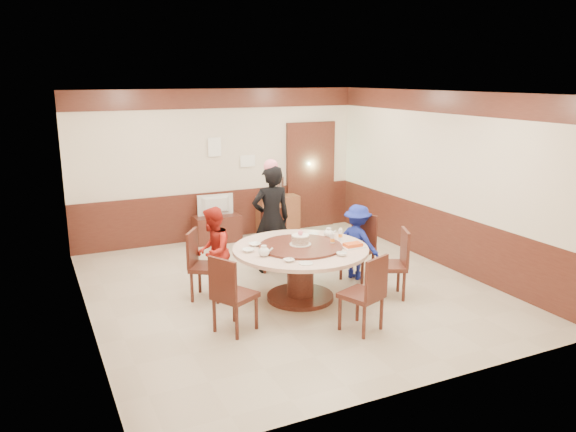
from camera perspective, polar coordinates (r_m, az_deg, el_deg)
name	(u,v)px	position (r m, az deg, el deg)	size (l,w,h in m)	color
room	(288,217)	(7.97, 0.00, -0.06)	(6.00, 6.04, 2.84)	#C2B49B
banquet_table	(300,262)	(7.73, 1.27, -4.73)	(1.86, 1.86, 0.78)	#471E16
chair_0	(358,259)	(8.66, 7.11, -4.35)	(0.61, 0.60, 0.97)	#471E16
chair_1	(275,251)	(9.00, -1.36, -3.53)	(0.56, 0.56, 0.97)	#471E16
chair_2	(206,277)	(7.92, -8.29, -6.16)	(0.61, 0.61, 0.97)	#471E16
chair_3	(234,307)	(6.89, -5.51, -9.24)	(0.60, 0.60, 0.97)	#471E16
chair_4	(362,307)	(6.94, 7.57, -9.13)	(0.57, 0.58, 0.97)	#471E16
chair_5	(390,276)	(8.02, 10.34, -6.00)	(0.59, 0.58, 0.97)	#471E16
person_standing	(271,219)	(8.74, -1.71, -0.33)	(0.62, 0.41, 1.71)	black
person_red	(213,252)	(7.93, -7.62, -3.61)	(0.62, 0.48, 1.27)	#A91F16
person_blue	(357,242)	(8.59, 7.05, -2.62)	(0.74, 0.43, 1.15)	navy
birthday_cake	(300,240)	(7.67, 1.26, -2.42)	(0.30, 0.30, 0.20)	white
teapot_left	(264,252)	(7.28, -2.46, -3.64)	(0.17, 0.15, 0.13)	white
teapot_right	(329,234)	(8.12, 4.15, -1.79)	(0.17, 0.15, 0.13)	white
bowl_0	(255,244)	(7.73, -3.40, -2.91)	(0.16, 0.16, 0.04)	white
bowl_1	(342,254)	(7.34, 5.47, -3.88)	(0.14, 0.14, 0.04)	white
bowl_2	(289,260)	(7.08, 0.10, -4.52)	(0.14, 0.14, 0.03)	white
bowl_3	(350,243)	(7.83, 6.34, -2.75)	(0.14, 0.14, 0.04)	white
bowl_4	(248,250)	(7.48, -4.05, -3.50)	(0.16, 0.16, 0.04)	white
saucer_near	(306,263)	(7.00, 1.82, -4.83)	(0.18, 0.18, 0.01)	white
saucer_far	(313,234)	(8.29, 2.52, -1.84)	(0.18, 0.18, 0.01)	white
shrimp_platter	(353,246)	(7.69, 6.61, -3.00)	(0.30, 0.20, 0.06)	white
bottle_0	(332,239)	(7.78, 4.54, -2.37)	(0.06, 0.06, 0.16)	white
bottle_1	(340,235)	(8.01, 5.35, -1.90)	(0.06, 0.06, 0.16)	white
tv_stand	(217,228)	(10.58, -7.23, -1.26)	(0.85, 0.45, 0.50)	#471E16
television	(216,205)	(10.48, -7.30, 1.09)	(0.68, 0.09, 0.39)	gray
side_cabinet	(278,215)	(11.02, -1.05, 0.13)	(0.80, 0.40, 0.75)	brown
thermos	(280,186)	(10.91, -0.84, 3.04)	(0.15, 0.15, 0.38)	silver
notice_left	(215,147)	(10.51, -7.46, 6.97)	(0.25, 0.00, 0.35)	white
notice_right	(248,161)	(10.76, -4.11, 5.60)	(0.30, 0.00, 0.22)	white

